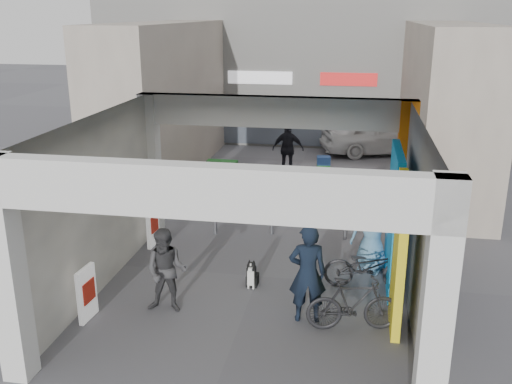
% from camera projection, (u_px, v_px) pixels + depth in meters
% --- Properties ---
extents(ground, '(90.00, 90.00, 0.00)m').
position_uv_depth(ground, '(258.00, 276.00, 12.03)').
color(ground, '#55555A').
rests_on(ground, ground).
extents(arcade_canopy, '(6.40, 6.45, 6.40)m').
position_uv_depth(arcade_canopy, '(280.00, 184.00, 10.47)').
color(arcade_canopy, silver).
rests_on(arcade_canopy, ground).
extents(far_building, '(18.00, 4.08, 8.00)m').
position_uv_depth(far_building, '(315.00, 45.00, 23.94)').
color(far_building, silver).
rests_on(far_building, ground).
extents(plaza_bldg_left, '(2.00, 9.00, 5.00)m').
position_uv_depth(plaza_bldg_left, '(164.00, 100.00, 19.05)').
color(plaza_bldg_left, '#AA9E8D').
rests_on(plaza_bldg_left, ground).
extents(plaza_bldg_right, '(2.00, 9.00, 5.00)m').
position_uv_depth(plaza_bldg_right, '(443.00, 108.00, 17.56)').
color(plaza_bldg_right, '#AA9E8D').
rests_on(plaza_bldg_right, ground).
extents(bollard_left, '(0.09, 0.09, 0.88)m').
position_uv_depth(bollard_left, '(215.00, 217.00, 14.22)').
color(bollard_left, '#999BA1').
rests_on(bollard_left, ground).
extents(bollard_center, '(0.09, 0.09, 0.82)m').
position_uv_depth(bollard_center, '(272.00, 219.00, 14.17)').
color(bollard_center, '#999BA1').
rests_on(bollard_center, ground).
extents(bollard_right, '(0.09, 0.09, 0.92)m').
position_uv_depth(bollard_right, '(346.00, 221.00, 13.85)').
color(bollard_right, '#999BA1').
rests_on(bollard_right, ground).
extents(advert_board_near, '(0.13, 0.55, 1.00)m').
position_uv_depth(advert_board_near, '(87.00, 293.00, 10.23)').
color(advert_board_near, white).
rests_on(advert_board_near, ground).
extents(advert_board_far, '(0.13, 0.55, 1.00)m').
position_uv_depth(advert_board_far, '(153.00, 225.00, 13.47)').
color(advert_board_far, white).
rests_on(advert_board_far, ground).
extents(cafe_set, '(1.56, 1.26, 0.94)m').
position_uv_depth(cafe_set, '(216.00, 195.00, 16.27)').
color(cafe_set, '#A4A4A9').
rests_on(cafe_set, ground).
extents(produce_stand, '(1.17, 0.64, 0.77)m').
position_uv_depth(produce_stand, '(221.00, 176.00, 18.22)').
color(produce_stand, black).
rests_on(produce_stand, ground).
extents(crate_stack, '(0.49, 0.40, 0.56)m').
position_uv_depth(crate_stack, '(323.00, 164.00, 19.69)').
color(crate_stack, '#1A5B1F').
rests_on(crate_stack, ground).
extents(border_collie, '(0.22, 0.43, 0.60)m').
position_uv_depth(border_collie, '(252.00, 276.00, 11.52)').
color(border_collie, black).
rests_on(border_collie, ground).
extents(man_with_dog, '(0.73, 0.54, 1.84)m').
position_uv_depth(man_with_dog, '(307.00, 273.00, 10.07)').
color(man_with_dog, black).
rests_on(man_with_dog, ground).
extents(man_back_turned, '(0.82, 0.65, 1.61)m').
position_uv_depth(man_back_turned, '(166.00, 271.00, 10.42)').
color(man_back_turned, '#38383B').
rests_on(man_back_turned, ground).
extents(man_elderly, '(1.01, 0.82, 1.79)m').
position_uv_depth(man_elderly, '(372.00, 231.00, 12.07)').
color(man_elderly, '#5B8EB1').
rests_on(man_elderly, ground).
extents(man_crates, '(1.06, 0.46, 1.80)m').
position_uv_depth(man_crates, '(288.00, 149.00, 19.20)').
color(man_crates, black).
rests_on(man_crates, ground).
extents(bicycle_front, '(1.81, 0.73, 0.93)m').
position_uv_depth(bicycle_front, '(368.00, 266.00, 11.40)').
color(bicycle_front, black).
rests_on(bicycle_front, ground).
extents(bicycle_rear, '(1.71, 0.77, 0.99)m').
position_uv_depth(bicycle_rear, '(354.00, 304.00, 9.88)').
color(bicycle_rear, black).
rests_on(bicycle_rear, ground).
extents(white_van, '(4.83, 3.11, 1.53)m').
position_uv_depth(white_van, '(380.00, 134.00, 22.12)').
color(white_van, white).
rests_on(white_van, ground).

